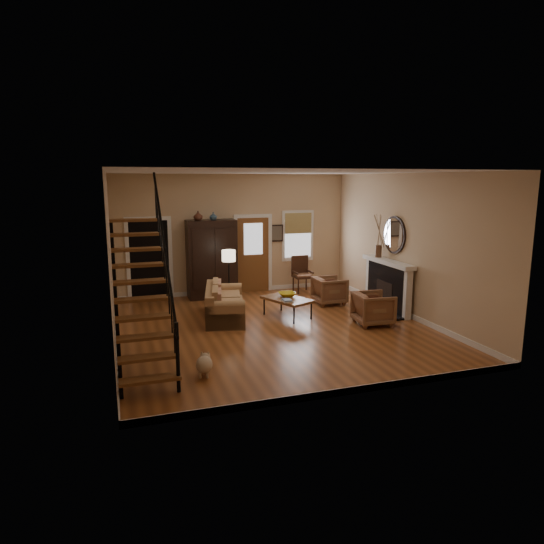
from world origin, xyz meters
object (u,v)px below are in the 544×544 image
object	(u,v)px
armchair_left	(373,309)
armoire	(212,259)
sofa	(225,303)
coffee_table	(287,308)
side_chair	(303,274)
armchair_right	(330,290)
floor_lamp	(229,279)

from	to	relation	value
armchair_left	armoire	bearing A→B (deg)	43.91
sofa	coffee_table	distance (m)	1.45
armoire	side_chair	xyz separation A→B (m)	(2.55, -0.20, -0.54)
armchair_left	coffee_table	bearing A→B (deg)	59.68
coffee_table	armchair_right	world-z (taller)	armchair_right
armchair_right	side_chair	xyz separation A→B (m)	(-0.18, 1.43, 0.16)
armoire	coffee_table	bearing A→B (deg)	-62.51
side_chair	armoire	bearing A→B (deg)	175.52
coffee_table	armchair_right	size ratio (longest dim) A/B	1.53
armoire	armchair_right	size ratio (longest dim) A/B	2.74
armoire	sofa	xyz separation A→B (m)	(-0.13, -2.12, -0.69)
coffee_table	armchair_left	world-z (taller)	armchair_left
armoire	armchair_left	bearing A→B (deg)	-51.35
sofa	armchair_left	xyz separation A→B (m)	(3.00, -1.47, -0.01)
coffee_table	side_chair	xyz separation A→B (m)	(1.28, 2.25, 0.29)
armchair_left	sofa	bearing A→B (deg)	69.14
armchair_left	side_chair	size ratio (longest dim) A/B	0.77
side_chair	armchair_right	bearing A→B (deg)	-82.77
side_chair	armchair_left	bearing A→B (deg)	-84.58
armchair_right	floor_lamp	size ratio (longest dim) A/B	0.53
armoire	armchair_right	xyz separation A→B (m)	(2.73, -1.63, -0.70)
floor_lamp	armchair_right	bearing A→B (deg)	-8.80
sofa	floor_lamp	size ratio (longest dim) A/B	1.34
armoire	side_chair	bearing A→B (deg)	-4.48
armchair_right	side_chair	distance (m)	1.45
armchair_left	side_chair	bearing A→B (deg)	10.68
armchair_right	floor_lamp	world-z (taller)	floor_lamp
armoire	coffee_table	size ratio (longest dim) A/B	1.79
sofa	coffee_table	xyz separation A→B (m)	(1.41, -0.33, -0.14)
sofa	armchair_right	size ratio (longest dim) A/B	2.55
coffee_table	side_chair	distance (m)	2.60
armoire	side_chair	world-z (taller)	armoire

